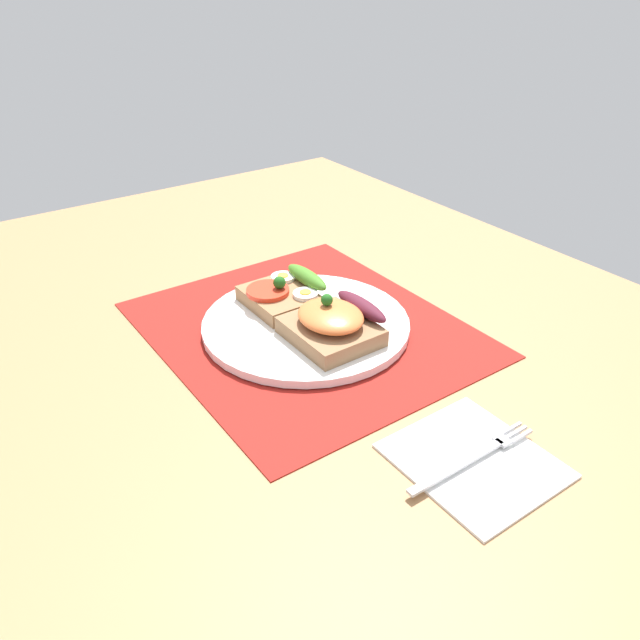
% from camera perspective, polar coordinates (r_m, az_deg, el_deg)
% --- Properties ---
extents(ground_plane, '(1.20, 0.90, 0.03)m').
position_cam_1_polar(ground_plane, '(0.79, -1.25, -1.86)').
color(ground_plane, '#A07349').
extents(placemat, '(0.40, 0.34, 0.00)m').
position_cam_1_polar(placemat, '(0.78, -1.27, -0.78)').
color(placemat, maroon).
rests_on(placemat, ground_plane).
extents(plate, '(0.25, 0.25, 0.01)m').
position_cam_1_polar(plate, '(0.78, -1.27, -0.36)').
color(plate, white).
rests_on(plate, placemat).
extents(sandwich_egg_tomato, '(0.09, 0.09, 0.04)m').
position_cam_1_polar(sandwich_egg_tomato, '(0.81, -3.28, 2.42)').
color(sandwich_egg_tomato, '#976B46').
rests_on(sandwich_egg_tomato, plate).
extents(sandwich_salmon, '(0.10, 0.10, 0.06)m').
position_cam_1_polar(sandwich_salmon, '(0.73, 1.12, -0.32)').
color(sandwich_salmon, '#8F6A47').
rests_on(sandwich_salmon, plate).
extents(napkin, '(0.14, 0.13, 0.01)m').
position_cam_1_polar(napkin, '(0.61, 13.69, -12.09)').
color(napkin, white).
rests_on(napkin, ground_plane).
extents(fork, '(0.02, 0.15, 0.00)m').
position_cam_1_polar(fork, '(0.61, 13.81, -11.78)').
color(fork, '#B7B7BC').
rests_on(fork, napkin).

